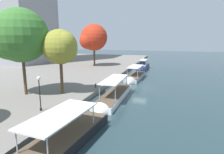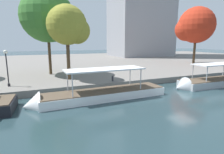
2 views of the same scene
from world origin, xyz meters
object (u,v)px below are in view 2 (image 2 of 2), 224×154
object	(u,v)px
tour_boat_1	(95,97)
lamp_post	(7,63)
tree_1	(68,25)
tour_boat_2	(209,84)
tree_2	(195,26)
mooring_bollard_1	(113,78)
tree_0	(47,19)

from	to	relation	value
tour_boat_1	lamp_post	xyz separation A→B (m)	(-8.03, 6.07, 3.01)
lamp_post	tree_1	xyz separation A→B (m)	(7.01, 1.17, 4.29)
tree_1	tour_boat_1	bearing A→B (deg)	-82.01
tour_boat_2	tree_2	size ratio (longest dim) A/B	0.93
tour_boat_1	tour_boat_2	xyz separation A→B (m)	(15.21, -0.31, -0.00)
tree_2	tour_boat_2	bearing A→B (deg)	-130.23
tour_boat_1	tree_1	bearing A→B (deg)	-82.94
tour_boat_1	mooring_bollard_1	distance (m)	5.47
tree_2	mooring_bollard_1	bearing A→B (deg)	-156.98
tour_boat_1	mooring_bollard_1	world-z (taller)	tour_boat_1
tree_1	tree_2	bearing A→B (deg)	13.75
mooring_bollard_1	tree_0	size ratio (longest dim) A/B	0.06
lamp_post	tree_1	bearing A→B (deg)	9.45
lamp_post	mooring_bollard_1	bearing A→B (deg)	-9.87
mooring_bollard_1	tree_1	bearing A→B (deg)	145.24
tour_boat_1	tree_2	size ratio (longest dim) A/B	1.13
tree_0	tree_2	size ratio (longest dim) A/B	1.00
tree_0	tour_boat_2	bearing A→B (deg)	-35.80
lamp_post	tree_2	distance (m)	36.89
tree_0	lamp_post	bearing A→B (deg)	-126.34
tour_boat_1	mooring_bollard_1	bearing A→B (deg)	-132.34
tour_boat_1	tree_2	bearing A→B (deg)	-153.59
mooring_bollard_1	tree_1	size ratio (longest dim) A/B	0.07
tour_boat_1	tree_0	bearing A→B (deg)	-77.62
tour_boat_1	tree_2	xyz separation A→B (m)	(27.50, 14.22, 8.68)
tour_boat_1	tree_1	world-z (taller)	tree_1
tree_1	mooring_bollard_1	bearing A→B (deg)	-34.76
tree_2	lamp_post	bearing A→B (deg)	-167.09
tree_1	lamp_post	bearing A→B (deg)	-170.55
tour_boat_2	mooring_bollard_1	xyz separation A→B (m)	(-11.64, 4.36, 0.82)
lamp_post	tree_2	bearing A→B (deg)	12.91
tree_0	tree_2	world-z (taller)	tree_0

